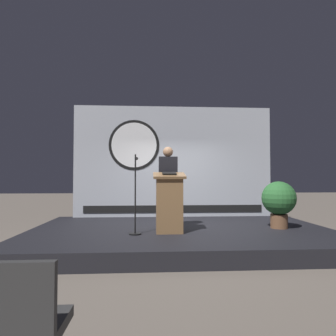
{
  "coord_description": "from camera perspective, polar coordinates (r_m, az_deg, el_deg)",
  "views": [
    {
      "loc": [
        -0.67,
        -6.28,
        1.39
      ],
      "look_at": [
        -0.29,
        -0.11,
        1.6
      ],
      "focal_mm": 30.83,
      "sensor_mm": 36.0,
      "label": 1
    }
  ],
  "objects": [
    {
      "name": "ground_plane",
      "position": [
        6.46,
        2.56,
        -14.37
      ],
      "size": [
        40.0,
        40.0,
        0.0
      ],
      "primitive_type": "plane",
      "color": "#6B6056"
    },
    {
      "name": "stage_platform",
      "position": [
        6.43,
        2.56,
        -13.06
      ],
      "size": [
        6.4,
        4.0,
        0.3
      ],
      "primitive_type": "cube",
      "color": "black",
      "rests_on": "ground"
    },
    {
      "name": "banner_display",
      "position": [
        8.16,
        0.89,
        1.32
      ],
      "size": [
        5.56,
        0.12,
        3.11
      ],
      "color": "#B2B7C1",
      "rests_on": "stage_platform"
    },
    {
      "name": "podium",
      "position": [
        5.8,
        0.25,
        -6.86
      ],
      "size": [
        0.64,
        0.5,
        1.21
      ],
      "color": "olive",
      "rests_on": "stage_platform"
    },
    {
      "name": "speaker_person",
      "position": [
        6.26,
        -0.0,
        -3.65
      ],
      "size": [
        0.4,
        0.26,
        1.76
      ],
      "color": "black",
      "rests_on": "stage_platform"
    },
    {
      "name": "microphone_stand",
      "position": [
        5.71,
        -6.47,
        -7.3
      ],
      "size": [
        0.24,
        0.6,
        1.55
      ],
      "color": "black",
      "rests_on": "stage_platform"
    },
    {
      "name": "potted_plant",
      "position": [
        6.75,
        21.06,
        -5.95
      ],
      "size": [
        0.73,
        0.73,
        1.01
      ],
      "color": "brown",
      "rests_on": "stage_platform"
    },
    {
      "name": "audience_chair_left",
      "position": [
        2.25,
        -26.21,
        -25.17
      ],
      "size": [
        0.44,
        0.45,
        0.89
      ],
      "color": "black",
      "rests_on": "ground"
    }
  ]
}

